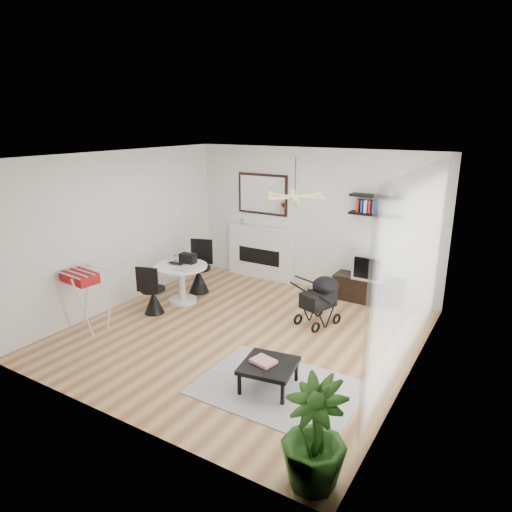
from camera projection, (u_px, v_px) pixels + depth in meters
The scene contains 25 objects.
floor at pixel (243, 333), 7.09m from camera, with size 5.00×5.00×0.00m, color #935D38.
ceiling at pixel (241, 156), 6.32m from camera, with size 5.00×5.00×0.00m, color white.
wall_back at pixel (312, 219), 8.75m from camera, with size 5.00×5.00×0.00m, color white.
wall_left at pixel (121, 230), 7.94m from camera, with size 5.00×5.00×0.00m, color white.
wall_right at pixel (417, 279), 5.46m from camera, with size 5.00×5.00×0.00m, color white.
sheer_curtain at pixel (412, 273), 5.68m from camera, with size 0.04×3.60×2.60m, color white.
fireplace at pixel (261, 246), 9.42m from camera, with size 1.50×0.17×2.16m.
shelf_lower at pixel (375, 214), 7.96m from camera, with size 0.90×0.25×0.04m, color black.
shelf_upper at pixel (376, 196), 7.87m from camera, with size 0.90×0.25×0.04m, color black.
pendant_lamp at pixel (295, 197), 6.37m from camera, with size 0.90×0.90×0.10m, color tan, non-canonical shape.
tv_console at pixel (368, 289), 8.27m from camera, with size 1.23×0.43×0.46m, color black.
crt_tv at pixel (371, 265), 8.12m from camera, with size 0.55×0.48×0.48m.
dining_table at pixel (181, 278), 8.20m from camera, with size 0.95×0.95×0.69m.
laptop at pixel (174, 264), 8.16m from camera, with size 0.31×0.20×0.02m, color black.
black_bag at pixel (188, 258), 8.26m from camera, with size 0.29×0.17×0.17m, color black.
newspaper at pixel (185, 269), 7.93m from camera, with size 0.35×0.29×0.01m, color silver.
drinking_glass at pixel (175, 258), 8.40m from camera, with size 0.06×0.06×0.11m, color white.
chair_far at pixel (199, 276), 8.72m from camera, with size 0.51×0.53×1.00m.
chair_near at pixel (153, 298), 7.75m from camera, with size 0.45×0.47×0.88m.
drying_rack at pixel (86, 298), 7.08m from camera, with size 0.72×0.68×0.99m.
stroller at pixel (320, 302), 7.34m from camera, with size 0.63×0.79×0.87m.
rug at pixel (278, 388), 5.63m from camera, with size 1.95×1.41×0.01m, color #9E9E9E.
coffee_table at pixel (269, 366), 5.55m from camera, with size 0.73×0.73×0.33m.
magazines at pixel (263, 361), 5.55m from camera, with size 0.28×0.22×0.04m, color #CA3C32.
potted_plant at pixel (314, 434), 4.01m from camera, with size 0.59×0.59×1.06m, color #255317.
Camera 1 is at (3.51, -5.41, 3.18)m, focal length 32.00 mm.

